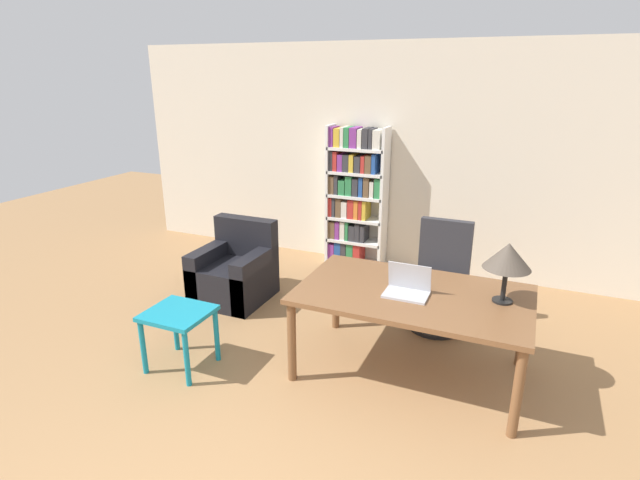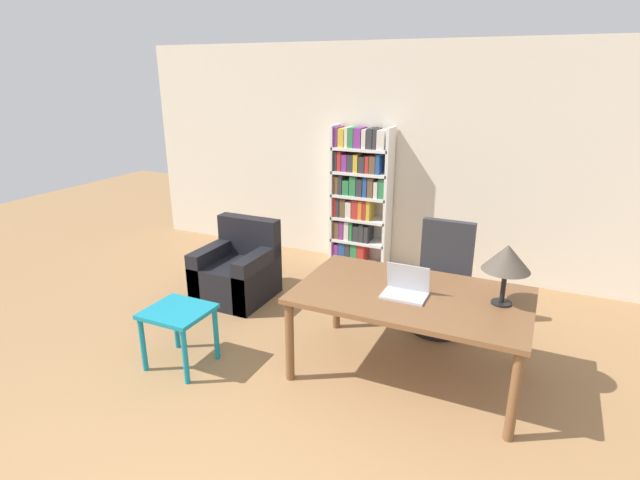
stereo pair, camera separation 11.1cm
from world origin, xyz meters
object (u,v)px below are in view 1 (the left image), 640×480
Objects in this scene: bookshelf at (354,196)px; table_lamp at (508,257)px; office_chair at (440,281)px; side_table_blue at (179,322)px; armchair at (235,274)px; laptop at (407,288)px; desk at (413,301)px.

table_lamp is at bearing -46.84° from bookshelf.
side_table_blue is at bearing -138.53° from office_chair.
bookshelf reaches higher than office_chair.
office_chair reaches higher than armchair.
bookshelf reaches higher than laptop.
table_lamp is at bearing 12.87° from laptop.
side_table_blue is 0.29× the size of bookshelf.
desk is 2.51m from bookshelf.
table_lamp is 0.45× the size of office_chair.
office_chair is 2.00× the size of side_table_blue.
table_lamp is (0.69, 0.16, 0.31)m from laptop.
desk is at bearing -59.44° from bookshelf.
bookshelf is at bearing 120.56° from desk.
laptop is at bearing -95.40° from office_chair.
bookshelf is (-1.92, 2.05, -0.19)m from table_lamp.
office_chair is 1.85m from bookshelf.
laptop reaches higher than side_table_blue.
table_lamp is 2.90m from armchair.
desk is 0.79m from table_lamp.
laptop is 2.22m from armchair.
table_lamp is 2.81m from bookshelf.
office_chair is at bearing 41.47° from side_table_blue.
bookshelf is (0.50, 2.82, 0.48)m from side_table_blue.
table_lamp is at bearing 17.77° from side_table_blue.
bookshelf is at bearing 119.18° from laptop.
laptop is 0.66× the size of side_table_blue.
desk is at bearing 20.89° from side_table_blue.
office_chair is at bearing 125.45° from table_lamp.
laptop is 1.05m from office_chair.
laptop is 0.19× the size of bookshelf.
office_chair is 2.43m from side_table_blue.
table_lamp reaches higher than side_table_blue.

